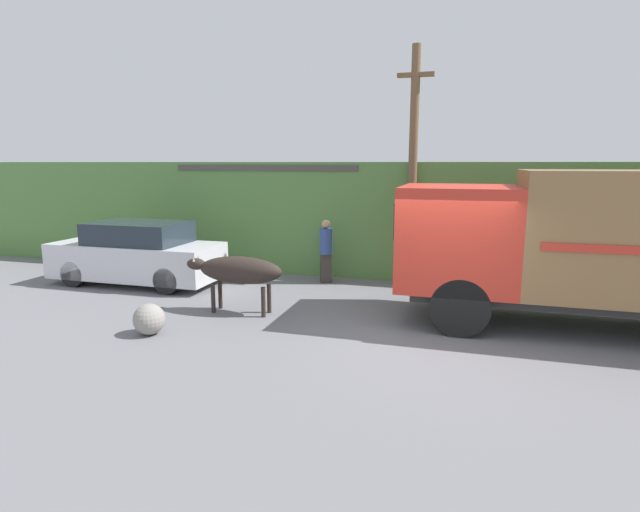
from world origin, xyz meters
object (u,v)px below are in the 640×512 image
roadside_rock (149,319)px  utility_pole (413,164)px  pedestrian_on_hill (326,248)px  brown_cow (238,271)px  cargo_truck (610,241)px  parked_suv (137,254)px

roadside_rock → utility_pole: bearing=51.6°
pedestrian_on_hill → utility_pole: bearing=166.5°
brown_cow → pedestrian_on_hill: 3.29m
pedestrian_on_hill → utility_pole: 3.09m
cargo_truck → brown_cow: cargo_truck is taller
cargo_truck → parked_suv: 10.83m
cargo_truck → utility_pole: (-3.90, 2.76, 1.38)m
cargo_truck → utility_pole: size_ratio=1.25×
parked_suv → utility_pole: bearing=13.9°
pedestrian_on_hill → roadside_rock: (-2.05, -4.86, -0.63)m
parked_suv → pedestrian_on_hill: pedestrian_on_hill is taller
cargo_truck → brown_cow: size_ratio=3.43×
utility_pole → brown_cow: bearing=-131.8°
brown_cow → parked_suv: bearing=169.6°
brown_cow → utility_pole: utility_pole is taller
cargo_truck → roadside_rock: size_ratio=12.79×
parked_suv → roadside_rock: parked_suv is taller
pedestrian_on_hill → utility_pole: utility_pole is taller
brown_cow → cargo_truck: bearing=19.8°
brown_cow → parked_suv: parked_suv is taller
cargo_truck → brown_cow: bearing=-176.7°
brown_cow → roadside_rock: brown_cow is taller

